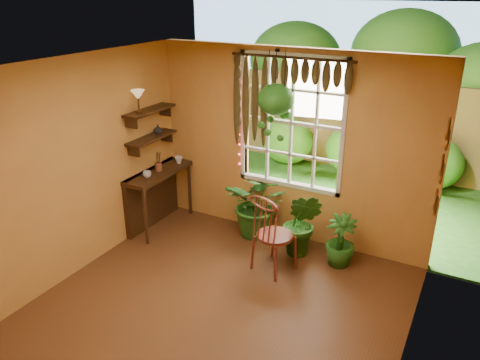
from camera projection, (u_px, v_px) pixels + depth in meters
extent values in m
plane|color=#533017|center=(206.00, 322.00, 5.14)|extent=(4.50, 4.50, 0.00)
plane|color=white|center=(197.00, 74.00, 4.11)|extent=(4.50, 4.50, 0.00)
plane|color=gold|center=(290.00, 148.00, 6.46)|extent=(4.00, 0.00, 4.00)
plane|color=gold|center=(59.00, 176.00, 5.50)|extent=(0.00, 4.50, 4.50)
plane|color=gold|center=(412.00, 264.00, 3.75)|extent=(0.00, 4.50, 4.50)
cube|color=silver|center=(292.00, 123.00, 6.35)|extent=(1.52, 0.10, 1.86)
cube|color=white|center=(292.00, 122.00, 6.37)|extent=(1.38, 0.01, 1.78)
cylinder|color=#36220E|center=(291.00, 58.00, 5.92)|extent=(1.70, 0.04, 0.04)
cube|color=#36220E|center=(158.00, 173.00, 6.90)|extent=(0.40, 1.20, 0.06)
cube|color=#36220E|center=(152.00, 197.00, 7.13)|extent=(0.08, 1.18, 0.90)
cylinder|color=#36220E|center=(146.00, 217.00, 6.55)|extent=(0.05, 0.05, 0.86)
cylinder|color=#36220E|center=(190.00, 189.00, 7.44)|extent=(0.05, 0.05, 0.86)
cube|color=#36220E|center=(152.00, 138.00, 6.73)|extent=(0.25, 0.90, 0.04)
cube|color=#36220E|center=(150.00, 110.00, 6.58)|extent=(0.25, 0.90, 0.04)
cube|color=#235418|center=(369.00, 144.00, 11.05)|extent=(14.00, 10.00, 0.04)
cube|color=olive|center=(351.00, 124.00, 9.23)|extent=(12.00, 0.10, 1.80)
plane|color=#7EA6D3|center=(393.00, 66.00, 11.92)|extent=(12.00, 0.00, 12.00)
cylinder|color=maroon|center=(275.00, 236.00, 5.93)|extent=(0.58, 0.58, 0.04)
torus|color=maroon|center=(265.00, 203.00, 5.60)|extent=(0.43, 0.16, 0.44)
imported|color=#174B14|center=(259.00, 204.00, 6.77)|extent=(1.00, 0.90, 1.01)
imported|color=#174B14|center=(302.00, 224.00, 6.25)|extent=(0.56, 0.47, 0.95)
imported|color=#174B14|center=(340.00, 241.00, 6.09)|extent=(0.44, 0.44, 0.70)
ellipsoid|color=black|center=(276.00, 105.00, 6.07)|extent=(0.28, 0.28, 0.17)
ellipsoid|color=#174B14|center=(276.00, 99.00, 6.05)|extent=(0.48, 0.48, 0.41)
imported|color=silver|center=(147.00, 174.00, 6.63)|extent=(0.14, 0.14, 0.09)
imported|color=beige|center=(179.00, 160.00, 7.17)|extent=(0.14, 0.14, 0.11)
cylinder|color=brown|center=(158.00, 167.00, 6.87)|extent=(0.10, 0.10, 0.12)
imported|color=#B2AD99|center=(158.00, 129.00, 6.81)|extent=(0.16, 0.16, 0.14)
cylinder|color=#543318|center=(139.00, 112.00, 6.36)|extent=(0.11, 0.11, 0.03)
cylinder|color=#543318|center=(139.00, 105.00, 6.32)|extent=(0.03, 0.03, 0.19)
cone|color=slate|center=(138.00, 95.00, 6.27)|extent=(0.19, 0.19, 0.13)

